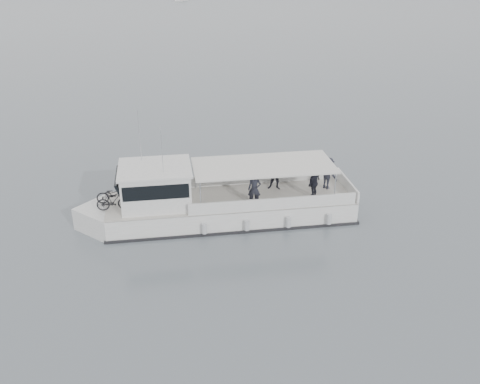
{
  "coord_description": "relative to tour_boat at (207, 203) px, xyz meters",
  "views": [
    {
      "loc": [
        -5.79,
        -27.37,
        14.07
      ],
      "look_at": [
        -4.49,
        -0.95,
        1.6
      ],
      "focal_mm": 40.0,
      "sensor_mm": 36.0,
      "label": 1
    }
  ],
  "objects": [
    {
      "name": "tour_boat",
      "position": [
        0.0,
        0.0,
        0.0
      ],
      "size": [
        15.45,
        5.14,
        6.43
      ],
      "rotation": [
        0.0,
        0.0,
        0.11
      ],
      "color": "white",
      "rests_on": "ground"
    },
    {
      "name": "ground",
      "position": [
        6.32,
        1.09,
        -1.05
      ],
      "size": [
        1400.0,
        1400.0,
        0.0
      ],
      "primitive_type": "plane",
      "color": "#535B61",
      "rests_on": "ground"
    }
  ]
}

